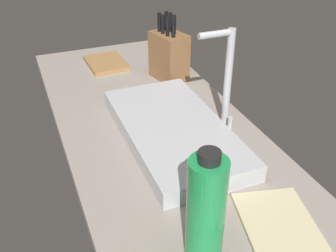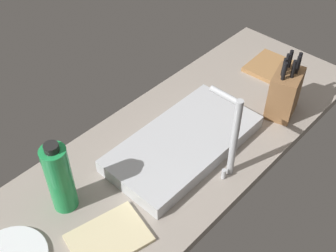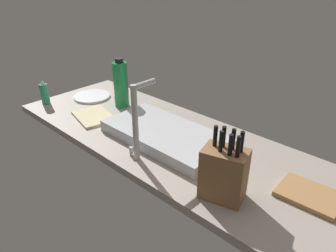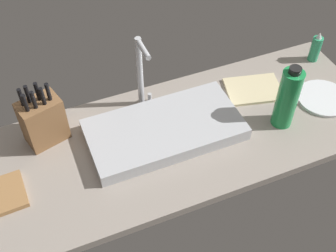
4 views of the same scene
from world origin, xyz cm
name	(u,v)px [view 2 (image 2 of 4)]	position (x,y,z in cm)	size (l,w,h in cm)	color
countertop_slab	(178,148)	(0.00, 0.00, 1.75)	(170.37, 60.03, 3.50)	gray
sink_basin	(184,143)	(0.07, 2.54, 6.12)	(57.31, 29.04, 5.23)	#B7BABF
faucet	(232,133)	(-2.07, 20.56, 21.51)	(5.50, 11.87, 31.85)	#B7BABF
knife_block	(285,93)	(-41.01, 17.40, 13.20)	(16.58, 13.24, 25.64)	brown
cutting_board	(268,66)	(-63.00, -2.78, 4.40)	(20.13, 15.20, 1.80)	#9E7042
water_bottle	(60,178)	(44.01, -8.75, 16.26)	(7.95, 7.95, 27.02)	#1E8E47
dish_towel	(109,238)	(43.33, 11.01, 4.10)	(22.61, 16.46, 1.20)	beige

